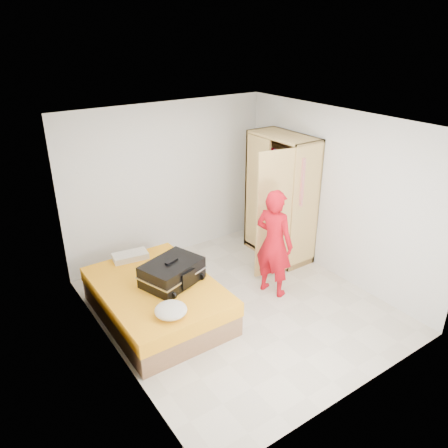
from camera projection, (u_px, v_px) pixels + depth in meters
room at (241, 223)px, 5.70m from camera, size 4.00×4.02×2.60m
bed at (158, 300)px, 5.94m from camera, size 1.42×2.02×0.50m
wardrobe at (280, 201)px, 7.22m from camera, size 1.16×1.20×2.10m
person at (274, 243)px, 6.25m from camera, size 0.55×0.68×1.62m
suitcase at (172, 273)px, 5.82m from camera, size 0.92×0.79×0.34m
round_cushion at (171, 310)px, 5.18m from camera, size 0.39×0.39×0.15m
pillow at (130, 256)px, 6.45m from camera, size 0.54×0.33×0.09m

